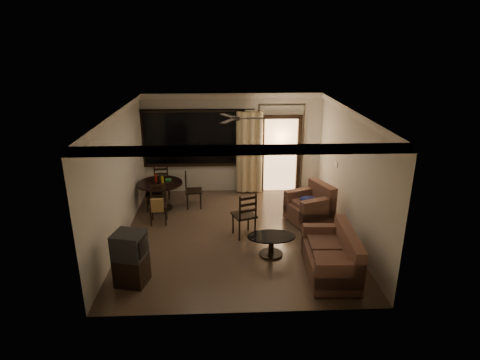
{
  "coord_description": "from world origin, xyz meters",
  "views": [
    {
      "loc": [
        -0.27,
        -8.14,
        4.24
      ],
      "look_at": [
        0.09,
        0.2,
        1.23
      ],
      "focal_mm": 30.0,
      "sensor_mm": 36.0,
      "label": 1
    }
  ],
  "objects_px": {
    "dining_chair_east": "(193,197)",
    "tv_cabinet": "(131,258)",
    "dining_chair_west": "(155,199)",
    "dining_chair_south": "(159,211)",
    "coffee_table": "(271,242)",
    "sofa": "(334,258)",
    "dining_chair_north": "(163,188)",
    "side_chair": "(244,223)",
    "dining_table": "(160,188)",
    "armchair": "(311,207)"
  },
  "relations": [
    {
      "from": "dining_chair_south",
      "to": "dining_chair_north",
      "type": "bearing_deg",
      "value": 90.05
    },
    {
      "from": "dining_chair_west",
      "to": "dining_chair_north",
      "type": "bearing_deg",
      "value": 170.3
    },
    {
      "from": "sofa",
      "to": "dining_chair_north",
      "type": "bearing_deg",
      "value": 135.95
    },
    {
      "from": "dining_chair_south",
      "to": "tv_cabinet",
      "type": "height_order",
      "value": "tv_cabinet"
    },
    {
      "from": "dining_chair_south",
      "to": "coffee_table",
      "type": "distance_m",
      "value": 2.98
    },
    {
      "from": "tv_cabinet",
      "to": "armchair",
      "type": "relative_size",
      "value": 0.86
    },
    {
      "from": "dining_chair_south",
      "to": "side_chair",
      "type": "height_order",
      "value": "side_chair"
    },
    {
      "from": "dining_chair_south",
      "to": "armchair",
      "type": "height_order",
      "value": "dining_chair_south"
    },
    {
      "from": "side_chair",
      "to": "dining_chair_east",
      "type": "bearing_deg",
      "value": -73.84
    },
    {
      "from": "dining_chair_south",
      "to": "dining_chair_north",
      "type": "height_order",
      "value": "same"
    },
    {
      "from": "tv_cabinet",
      "to": "coffee_table",
      "type": "height_order",
      "value": "tv_cabinet"
    },
    {
      "from": "sofa",
      "to": "coffee_table",
      "type": "xyz_separation_m",
      "value": [
        -1.08,
        0.74,
        -0.05
      ]
    },
    {
      "from": "coffee_table",
      "to": "side_chair",
      "type": "xyz_separation_m",
      "value": [
        -0.51,
        0.86,
        0.03
      ]
    },
    {
      "from": "dining_chair_north",
      "to": "coffee_table",
      "type": "distance_m",
      "value": 4.17
    },
    {
      "from": "dining_table",
      "to": "armchair",
      "type": "bearing_deg",
      "value": -13.8
    },
    {
      "from": "dining_chair_east",
      "to": "coffee_table",
      "type": "distance_m",
      "value": 3.07
    },
    {
      "from": "dining_chair_east",
      "to": "coffee_table",
      "type": "height_order",
      "value": "dining_chair_east"
    },
    {
      "from": "dining_table",
      "to": "armchair",
      "type": "xyz_separation_m",
      "value": [
        3.72,
        -0.91,
        -0.19
      ]
    },
    {
      "from": "dining_chair_west",
      "to": "armchair",
      "type": "relative_size",
      "value": 0.81
    },
    {
      "from": "dining_table",
      "to": "dining_chair_west",
      "type": "distance_m",
      "value": 0.32
    },
    {
      "from": "armchair",
      "to": "coffee_table",
      "type": "distance_m",
      "value": 1.92
    },
    {
      "from": "dining_chair_east",
      "to": "dining_chair_north",
      "type": "bearing_deg",
      "value": 47.48
    },
    {
      "from": "coffee_table",
      "to": "tv_cabinet",
      "type": "bearing_deg",
      "value": -161.32
    },
    {
      "from": "dining_chair_north",
      "to": "tv_cabinet",
      "type": "distance_m",
      "value": 4.11
    },
    {
      "from": "tv_cabinet",
      "to": "dining_chair_west",
      "type": "bearing_deg",
      "value": 104.79
    },
    {
      "from": "dining_chair_south",
      "to": "armchair",
      "type": "distance_m",
      "value": 3.66
    },
    {
      "from": "dining_chair_east",
      "to": "dining_chair_south",
      "type": "distance_m",
      "value": 1.2
    },
    {
      "from": "dining_chair_east",
      "to": "dining_chair_north",
      "type": "distance_m",
      "value": 1.14
    },
    {
      "from": "dining_table",
      "to": "coffee_table",
      "type": "relative_size",
      "value": 1.17
    },
    {
      "from": "dining_chair_south",
      "to": "side_chair",
      "type": "xyz_separation_m",
      "value": [
        2.01,
        -0.74,
        0.01
      ]
    },
    {
      "from": "dining_chair_north",
      "to": "armchair",
      "type": "height_order",
      "value": "dining_chair_north"
    },
    {
      "from": "dining_chair_east",
      "to": "side_chair",
      "type": "bearing_deg",
      "value": -147.74
    },
    {
      "from": "dining_chair_west",
      "to": "dining_chair_east",
      "type": "distance_m",
      "value": 0.98
    },
    {
      "from": "dining_chair_north",
      "to": "tv_cabinet",
      "type": "bearing_deg",
      "value": 85.71
    },
    {
      "from": "dining_chair_north",
      "to": "coffee_table",
      "type": "height_order",
      "value": "dining_chair_north"
    },
    {
      "from": "dining_table",
      "to": "dining_chair_north",
      "type": "height_order",
      "value": "dining_chair_north"
    },
    {
      "from": "dining_chair_north",
      "to": "side_chair",
      "type": "height_order",
      "value": "side_chair"
    },
    {
      "from": "dining_chair_west",
      "to": "dining_chair_south",
      "type": "height_order",
      "value": "same"
    },
    {
      "from": "dining_chair_east",
      "to": "tv_cabinet",
      "type": "distance_m",
      "value": 3.53
    },
    {
      "from": "tv_cabinet",
      "to": "sofa",
      "type": "distance_m",
      "value": 3.72
    },
    {
      "from": "dining_table",
      "to": "dining_chair_south",
      "type": "relative_size",
      "value": 1.21
    },
    {
      "from": "dining_chair_south",
      "to": "dining_chair_north",
      "type": "relative_size",
      "value": 1.0
    },
    {
      "from": "coffee_table",
      "to": "dining_chair_south",
      "type": "bearing_deg",
      "value": 147.55
    },
    {
      "from": "dining_chair_west",
      "to": "sofa",
      "type": "distance_m",
      "value": 4.92
    },
    {
      "from": "side_chair",
      "to": "dining_chair_north",
      "type": "bearing_deg",
      "value": -68.46
    },
    {
      "from": "dining_chair_east",
      "to": "tv_cabinet",
      "type": "height_order",
      "value": "tv_cabinet"
    },
    {
      "from": "coffee_table",
      "to": "side_chair",
      "type": "relative_size",
      "value": 0.93
    },
    {
      "from": "dining_table",
      "to": "dining_chair_east",
      "type": "bearing_deg",
      "value": 4.41
    },
    {
      "from": "dining_chair_north",
      "to": "coffee_table",
      "type": "relative_size",
      "value": 0.97
    },
    {
      "from": "dining_table",
      "to": "coffee_table",
      "type": "bearing_deg",
      "value": -43.58
    }
  ]
}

